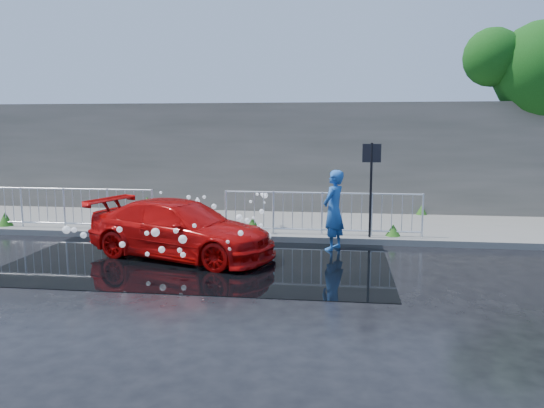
{
  "coord_description": "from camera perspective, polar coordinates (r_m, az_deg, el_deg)",
  "views": [
    {
      "loc": [
        3.49,
        -10.04,
        2.87
      ],
      "look_at": [
        1.79,
        2.76,
        1.0
      ],
      "focal_mm": 35.0,
      "sensor_mm": 36.0,
      "label": 1
    }
  ],
  "objects": [
    {
      "name": "person",
      "position": [
        12.5,
        6.64,
        -0.67
      ],
      "size": [
        0.72,
        0.82,
        1.89
      ],
      "primitive_type": "imported",
      "rotation": [
        0.0,
        0.0,
        -2.04
      ],
      "color": "#235EB3",
      "rests_on": "ground"
    },
    {
      "name": "ground",
      "position": [
        11.01,
        -11.29,
        -7.03
      ],
      "size": [
        90.0,
        90.0,
        0.0
      ],
      "primitive_type": "plane",
      "color": "black",
      "rests_on": "ground"
    },
    {
      "name": "weeds",
      "position": [
        15.33,
        -7.45,
        -1.36
      ],
      "size": [
        12.17,
        3.93,
        0.41
      ],
      "color": "#174F15",
      "rests_on": "pavement"
    },
    {
      "name": "pavement",
      "position": [
        15.7,
        -5.42,
        -2.05
      ],
      "size": [
        30.0,
        4.0,
        0.15
      ],
      "primitive_type": "cube",
      "color": "slate",
      "rests_on": "ground"
    },
    {
      "name": "curb",
      "position": [
        13.79,
        -7.29,
        -3.5
      ],
      "size": [
        30.0,
        0.25,
        0.16
      ],
      "primitive_type": "cube",
      "color": "slate",
      "rests_on": "ground"
    },
    {
      "name": "retaining_wall",
      "position": [
        17.62,
        -3.9,
        5.07
      ],
      "size": [
        30.0,
        0.6,
        3.5
      ],
      "primitive_type": "cube",
      "color": "#575449",
      "rests_on": "pavement"
    },
    {
      "name": "railing_left",
      "position": [
        15.49,
        -21.44,
        -0.25
      ],
      "size": [
        5.05,
        0.05,
        1.1
      ],
      "color": "silver",
      "rests_on": "pavement"
    },
    {
      "name": "sign_post",
      "position": [
        13.21,
        10.62,
        3.12
      ],
      "size": [
        0.45,
        0.06,
        2.5
      ],
      "color": "black",
      "rests_on": "ground"
    },
    {
      "name": "puddle",
      "position": [
        11.8,
        -7.41,
        -5.89
      ],
      "size": [
        8.0,
        5.0,
        0.01
      ],
      "primitive_type": "cube",
      "color": "black",
      "rests_on": "ground"
    },
    {
      "name": "red_car",
      "position": [
        11.95,
        -9.77,
        -2.67
      ],
      "size": [
        4.7,
        3.05,
        1.27
      ],
      "primitive_type": "imported",
      "rotation": [
        0.0,
        0.0,
        1.25
      ],
      "color": "#B60807",
      "rests_on": "ground"
    },
    {
      "name": "water_spray",
      "position": [
        12.74,
        -7.97,
        -1.79
      ],
      "size": [
        3.59,
        5.51,
        0.95
      ],
      "color": "white",
      "rests_on": "ground"
    },
    {
      "name": "railing_right",
      "position": [
        13.57,
        5.39,
        -0.85
      ],
      "size": [
        5.05,
        0.05,
        1.1
      ],
      "color": "silver",
      "rests_on": "pavement"
    }
  ]
}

